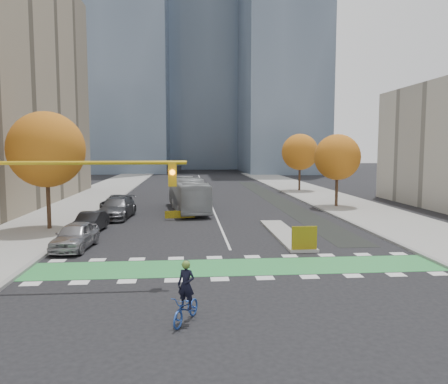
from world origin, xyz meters
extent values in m
plane|color=black|center=(0.00, 0.00, 0.00)|extent=(300.00, 300.00, 0.00)
cube|color=gray|center=(-13.50, 20.00, 0.07)|extent=(7.00, 120.00, 0.15)
cube|color=gray|center=(13.50, 20.00, 0.07)|extent=(7.00, 120.00, 0.15)
cube|color=gray|center=(-10.00, 20.00, 0.07)|extent=(0.30, 120.00, 0.16)
cube|color=gray|center=(10.00, 20.00, 0.07)|extent=(0.30, 120.00, 0.16)
cube|color=#2D8B42|center=(0.00, 1.50, 0.01)|extent=(20.00, 3.00, 0.01)
cube|color=silver|center=(0.00, 40.00, 0.01)|extent=(0.15, 70.00, 0.01)
cube|color=black|center=(7.50, 30.00, 0.01)|extent=(2.50, 50.00, 0.01)
cube|color=gray|center=(4.00, 9.00, 0.08)|extent=(1.60, 10.00, 0.16)
cube|color=yellow|center=(4.00, 4.20, 0.80)|extent=(1.40, 0.12, 1.30)
cube|color=#47566B|center=(-18.00, 90.00, 35.00)|extent=(22.00, 22.00, 70.00)
cube|color=#47566B|center=(6.00, 110.00, 45.00)|extent=(20.00, 20.00, 90.00)
cube|color=#47566B|center=(20.00, 85.00, 30.00)|extent=(18.00, 24.00, 60.00)
cube|color=#47566B|center=(-4.00, 140.00, 40.00)|extent=(26.00, 26.00, 80.00)
cylinder|color=#332114|center=(-12.00, 12.00, 2.62)|extent=(0.28, 0.28, 5.25)
sphere|color=#B96E16|center=(-12.00, 12.00, 5.62)|extent=(5.20, 5.20, 5.20)
cylinder|color=#332114|center=(12.00, 22.00, 2.27)|extent=(0.28, 0.28, 4.55)
sphere|color=#B96E16|center=(12.00, 22.00, 4.88)|extent=(4.40, 4.40, 4.40)
cylinder|color=#332114|center=(12.50, 38.00, 2.45)|extent=(0.28, 0.28, 4.90)
sphere|color=#B96E16|center=(12.50, 38.00, 5.25)|extent=(4.80, 4.80, 4.80)
cylinder|color=#BF9914|center=(-6.50, -0.50, 5.10)|extent=(8.20, 0.16, 0.16)
cube|color=#BF9914|center=(-3.00, -0.50, 4.60)|extent=(0.35, 0.28, 1.00)
sphere|color=orange|center=(-3.00, -0.68, 4.70)|extent=(0.22, 0.22, 0.22)
imported|color=#22459E|center=(-2.44, -5.06, 0.47)|extent=(1.32, 1.89, 0.94)
imported|color=black|center=(-2.44, -5.06, 1.27)|extent=(0.69, 0.59, 1.60)
sphere|color=#597F2D|center=(-2.44, -5.06, 1.94)|extent=(0.27, 0.27, 0.27)
imported|color=#979B9E|center=(-2.33, 20.94, 1.51)|extent=(3.91, 11.08, 3.02)
imported|color=#98979C|center=(-8.75, 6.03, 0.76)|extent=(2.19, 4.62, 1.53)
imported|color=black|center=(-9.00, 11.03, 0.69)|extent=(1.88, 4.31, 1.38)
imported|color=#4B4C50|center=(-8.15, 17.07, 0.84)|extent=(2.85, 5.98, 1.68)
imported|color=black|center=(-9.00, 22.11, 0.69)|extent=(2.54, 5.06, 1.38)
camera|label=1|loc=(-2.37, -18.93, 5.68)|focal=35.00mm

